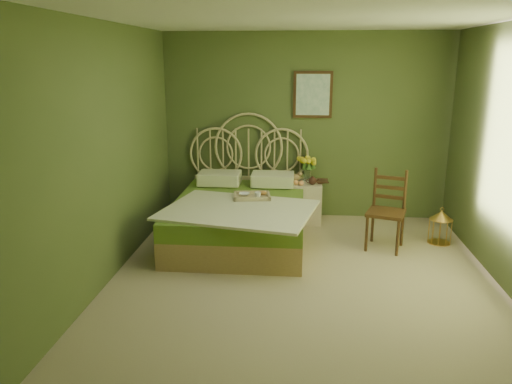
# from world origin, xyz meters

# --- Properties ---
(floor) EXTENTS (4.50, 4.50, 0.00)m
(floor) POSITION_xyz_m (0.00, 0.00, 0.00)
(floor) COLOR tan
(floor) RESTS_ON ground
(ceiling) EXTENTS (4.50, 4.50, 0.00)m
(ceiling) POSITION_xyz_m (0.00, 0.00, 2.60)
(ceiling) COLOR silver
(ceiling) RESTS_ON wall_back
(wall_back) EXTENTS (4.00, 0.00, 4.00)m
(wall_back) POSITION_xyz_m (0.00, 2.25, 1.30)
(wall_back) COLOR #556334
(wall_back) RESTS_ON floor
(wall_left) EXTENTS (0.00, 4.50, 4.50)m
(wall_left) POSITION_xyz_m (-2.00, 0.00, 1.30)
(wall_left) COLOR #556334
(wall_left) RESTS_ON floor
(wall_art) EXTENTS (0.54, 0.04, 0.64)m
(wall_art) POSITION_xyz_m (0.10, 2.22, 1.75)
(wall_art) COLOR #331F0D
(wall_art) RESTS_ON wall_back
(bed) EXTENTS (1.89, 2.39, 1.48)m
(bed) POSITION_xyz_m (-0.80, 1.17, 0.32)
(bed) COLOR tan
(bed) RESTS_ON floor
(nightstand) EXTENTS (0.51, 0.51, 0.99)m
(nightstand) POSITION_xyz_m (0.00, 1.98, 0.35)
(nightstand) COLOR beige
(nightstand) RESTS_ON floor
(chair) EXTENTS (0.53, 0.53, 0.95)m
(chair) POSITION_xyz_m (0.98, 1.05, 0.53)
(chair) COLOR #331F0D
(chair) RESTS_ON floor
(birdcage) EXTENTS (0.28, 0.28, 0.42)m
(birdcage) POSITION_xyz_m (1.70, 1.23, 0.20)
(birdcage) COLOR gold
(birdcage) RESTS_ON floor
(book_lower) EXTENTS (0.19, 0.24, 0.02)m
(book_lower) POSITION_xyz_m (0.18, 1.98, 0.57)
(book_lower) COLOR #381E0F
(book_lower) RESTS_ON nightstand
(book_upper) EXTENTS (0.18, 0.23, 0.02)m
(book_upper) POSITION_xyz_m (0.18, 1.98, 0.59)
(book_upper) COLOR #472819
(book_upper) RESTS_ON nightstand
(cereal_bowl) EXTENTS (0.14, 0.14, 0.03)m
(cereal_bowl) POSITION_xyz_m (-0.75, 1.17, 0.59)
(cereal_bowl) COLOR white
(cereal_bowl) RESTS_ON bed
(coffee_cup) EXTENTS (0.10, 0.10, 0.08)m
(coffee_cup) POSITION_xyz_m (-0.57, 1.06, 0.61)
(coffee_cup) COLOR white
(coffee_cup) RESTS_ON bed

